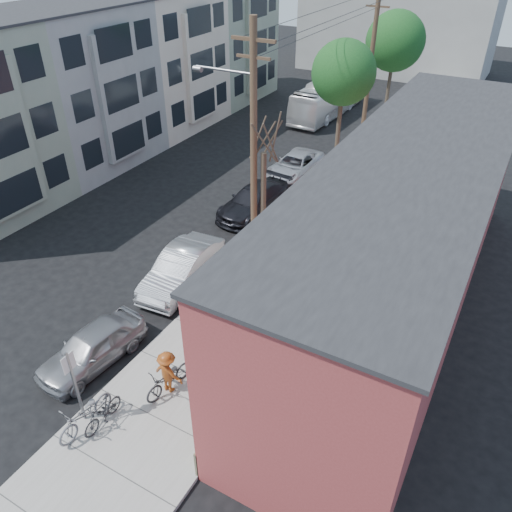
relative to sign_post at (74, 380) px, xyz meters
The scene contains 26 objects.
ground 5.90m from the sign_post, 114.80° to the left, with size 120.00×120.00×0.00m, color black.
sidewalk 16.29m from the sign_post, 83.26° to the left, with size 4.50×58.00×0.15m, color #A6A099.
cafe_building 12.16m from the sign_post, 56.63° to the left, with size 6.60×20.20×6.61m.
apartment_row 23.94m from the sign_post, 126.65° to the left, with size 6.30×32.00×9.00m.
end_cap_building 47.47m from the sign_post, 95.28° to the left, with size 18.00×8.00×12.00m, color #979692.
sign_post is the anchor object (origin of this frame).
parking_meter_near 7.13m from the sign_post, 90.81° to the left, with size 0.14×0.14×1.24m.
parking_meter_far 14.16m from the sign_post, 90.41° to the left, with size 0.14×0.14×1.24m.
utility_pole_near 11.05m from the sign_post, 89.78° to the left, with size 3.57×0.28×10.00m.
utility_pole_far 25.20m from the sign_post, 89.77° to the left, with size 1.80×0.28×10.00m.
tree_bare 10.69m from the sign_post, 87.58° to the left, with size 0.24×0.24×4.93m.
tree_leafy_mid 19.80m from the sign_post, 88.66° to the left, with size 3.33×3.33×7.86m.
tree_leafy_far 28.96m from the sign_post, 89.10° to the left, with size 3.83×3.83×8.08m.
patio_chair_a 5.04m from the sign_post, 43.57° to the left, with size 0.50×0.50×0.88m, color #134427, non-canonical shape.
patio_chair_b 4.35m from the sign_post, 32.44° to the left, with size 0.50×0.50×0.88m, color #134427, non-canonical shape.
patron_grey 3.94m from the sign_post, 36.63° to the left, with size 0.58×0.38×1.60m, color gray.
patron_green 5.88m from the sign_post, 51.06° to the left, with size 0.74×0.58×1.53m, color #2C6E37.
cyclist 2.86m from the sign_post, 53.90° to the left, with size 1.03×0.59×1.60m, color #8A3E14.
cyclist_bike 2.97m from the sign_post, 53.90° to the left, with size 0.65×1.88×0.99m, color black.
parked_bike_a 1.39m from the sign_post, 13.75° to the left, with size 0.44×1.57×0.94m, color black.
parked_bike_b 1.20m from the sign_post, 27.14° to the right, with size 0.71×2.03×1.07m, color slate.
car_0 2.79m from the sign_post, 127.54° to the left, with size 1.62×4.04×1.38m, color #95969C.
car_1 7.48m from the sign_post, 102.08° to the left, with size 1.65×4.74×1.56m, color silver.
car_2 14.25m from the sign_post, 97.92° to the left, with size 1.99×4.90×1.42m, color black.
car_3 19.50m from the sign_post, 96.14° to the left, with size 2.15×4.66×1.30m, color #B8B9C1.
bus 31.26m from the sign_post, 98.59° to the left, with size 2.28×9.76×2.72m, color white.
Camera 1 is at (11.79, -11.17, 12.91)m, focal length 35.00 mm.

